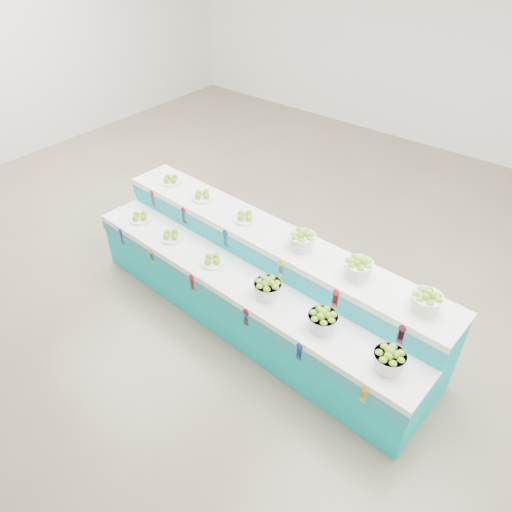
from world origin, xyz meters
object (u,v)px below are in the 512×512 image
at_px(display_stand, 256,282).
at_px(basket_lower_left, 268,288).
at_px(plate_upper_mid, 202,195).
at_px(basket_upper_right, 426,301).

xyz_separation_m(display_stand, basket_lower_left, (0.37, -0.28, 0.31)).
xyz_separation_m(plate_upper_mid, basket_upper_right, (2.80, -0.16, 0.06)).
bearing_deg(basket_lower_left, basket_upper_right, 18.00).
bearing_deg(display_stand, basket_lower_left, -33.80).
distance_m(basket_lower_left, basket_upper_right, 1.47).
relative_size(display_stand, basket_upper_right, 15.09).
xyz_separation_m(display_stand, basket_upper_right, (1.74, 0.16, 0.61)).
distance_m(display_stand, basket_lower_left, 0.56).
relative_size(plate_upper_mid, basket_upper_right, 0.95).
distance_m(display_stand, plate_upper_mid, 1.25).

